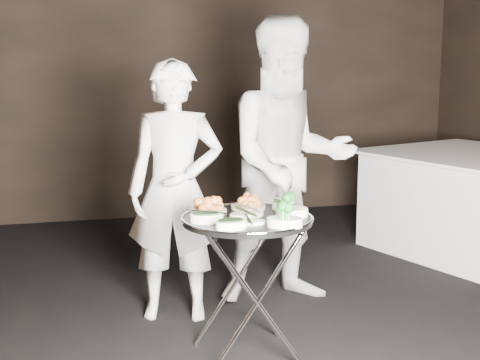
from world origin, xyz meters
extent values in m
cube|color=black|center=(0.00, 0.00, -0.03)|extent=(6.00, 7.00, 0.05)
cube|color=black|center=(0.00, 3.52, 1.50)|extent=(6.00, 0.05, 3.00)
cylinder|color=silver|center=(-0.20, -0.18, 0.37)|extent=(0.52, 0.02, 0.76)
cylinder|color=silver|center=(-0.20, -0.18, 0.37)|extent=(0.52, 0.02, 0.76)
cylinder|color=silver|center=(-0.20, 0.22, 0.37)|extent=(0.52, 0.02, 0.76)
cylinder|color=silver|center=(-0.20, 0.22, 0.37)|extent=(0.52, 0.02, 0.76)
cylinder|color=silver|center=(-0.42, 0.02, 0.73)|extent=(0.02, 0.44, 0.02)
cylinder|color=silver|center=(0.02, 0.02, 0.73)|extent=(0.02, 0.44, 0.02)
cylinder|color=black|center=(-0.20, 0.02, 0.76)|extent=(0.69, 0.69, 0.03)
torus|color=silver|center=(-0.20, 0.02, 0.78)|extent=(0.70, 0.70, 0.02)
cylinder|color=beige|center=(-0.38, 0.18, 0.78)|extent=(0.20, 0.20, 0.02)
cylinder|color=beige|center=(-0.14, 0.23, 0.78)|extent=(0.19, 0.19, 0.02)
cylinder|color=white|center=(0.04, 0.16, 0.80)|extent=(0.11, 0.11, 0.04)
cylinder|color=silver|center=(-0.38, 0.18, 0.83)|extent=(0.12, 0.17, 0.01)
cylinder|color=silver|center=(-0.15, 0.23, 0.83)|extent=(0.09, 0.19, 0.01)
cylinder|color=silver|center=(0.03, 0.15, 0.83)|extent=(0.05, 0.20, 0.01)
cylinder|color=silver|center=(-0.42, -0.03, 0.83)|extent=(0.17, 0.13, 0.01)
cylinder|color=silver|center=(0.02, -0.03, 0.83)|extent=(0.14, 0.16, 0.01)
cylinder|color=silver|center=(-0.20, 0.03, 0.83)|extent=(0.07, 0.20, 0.01)
imported|color=silver|center=(-0.47, 0.71, 0.80)|extent=(0.67, 0.52, 1.61)
imported|color=silver|center=(0.30, 0.82, 0.94)|extent=(0.94, 0.74, 1.88)
cube|color=white|center=(2.16, 1.57, 0.41)|extent=(1.31, 1.31, 0.82)
cube|color=white|center=(2.16, 1.57, 0.83)|extent=(1.47, 1.47, 0.02)
camera|label=1|loc=(-1.10, -3.29, 1.58)|focal=50.00mm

